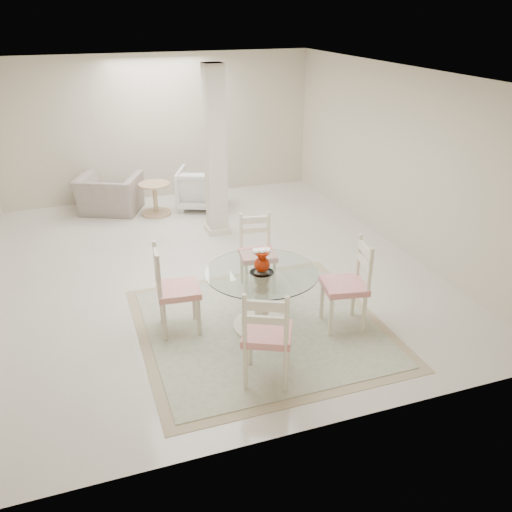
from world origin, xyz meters
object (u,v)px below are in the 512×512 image
object	(u,v)px
dining_chair_north	(257,247)
dining_chair_west	(171,284)
dining_chair_east	(351,278)
column	(215,153)
red_vase	(262,261)
armchair_white	(201,188)
side_table	(155,200)
recliner_taupe	(110,194)
dining_chair_south	(267,330)
dining_table	(262,300)

from	to	relation	value
dining_chair_north	dining_chair_west	bearing A→B (deg)	-142.31
dining_chair_east	column	bearing A→B (deg)	-158.25
red_vase	armchair_white	distance (m)	4.37
red_vase	side_table	xyz separation A→B (m)	(-0.52, 4.24, -0.61)
dining_chair_east	side_table	distance (m)	4.78
dining_chair_north	dining_chair_west	world-z (taller)	dining_chair_west
dining_chair_north	dining_chair_west	distance (m)	1.45
column	dining_chair_north	bearing A→B (deg)	-90.96
dining_chair_east	recliner_taupe	world-z (taller)	dining_chair_east
dining_chair_east	dining_chair_north	world-z (taller)	dining_chair_east
dining_chair_south	armchair_white	world-z (taller)	dining_chair_south
recliner_taupe	column	bearing A→B (deg)	160.34
dining_chair_east	recliner_taupe	size ratio (longest dim) A/B	1.12
column	red_vase	distance (m)	3.11
armchair_white	column	bearing A→B (deg)	111.73
red_vase	dining_chair_south	size ratio (longest dim) A/B	0.24
red_vase	dining_chair_west	bearing A→B (deg)	164.46
red_vase	dining_chair_north	xyz separation A→B (m)	(0.28, 0.98, -0.28)
column	red_vase	bearing A→B (deg)	-95.90
dining_chair_north	dining_chair_south	world-z (taller)	dining_chair_south
red_vase	dining_chair_east	size ratio (longest dim) A/B	0.24
dining_chair_east	dining_chair_west	xyz separation A→B (m)	(-1.97, 0.56, -0.00)
dining_chair_north	side_table	xyz separation A→B (m)	(-0.80, 3.26, -0.32)
dining_chair_north	dining_chair_east	bearing A→B (deg)	-52.29
column	dining_chair_south	size ratio (longest dim) A/B	2.26
dining_table	recliner_taupe	distance (m)	4.80
column	dining_chair_east	size ratio (longest dim) A/B	2.26
column	side_table	distance (m)	1.80
dining_chair_north	dining_chair_south	size ratio (longest dim) A/B	0.94
column	recliner_taupe	distance (m)	2.45
column	dining_chair_south	distance (m)	4.15
column	dining_chair_south	xyz separation A→B (m)	(-0.62, -4.04, -0.72)
recliner_taupe	side_table	world-z (taller)	recliner_taupe
side_table	dining_chair_south	bearing A→B (deg)	-87.67
red_vase	dining_chair_west	xyz separation A→B (m)	(-0.99, 0.27, -0.25)
red_vase	recliner_taupe	world-z (taller)	red_vase
dining_table	red_vase	bearing A→B (deg)	84.29
dining_table	side_table	distance (m)	4.27
dining_chair_west	armchair_white	world-z (taller)	dining_chair_west
dining_chair_north	recliner_taupe	world-z (taller)	dining_chair_north
column	dining_chair_west	bearing A→B (deg)	-115.09
column	dining_chair_east	xyz separation A→B (m)	(0.67, -3.35, -0.72)
dining_table	side_table	bearing A→B (deg)	96.95
dining_chair_west	dining_chair_east	bearing A→B (deg)	-100.61
red_vase	dining_chair_south	distance (m)	1.06
dining_chair_north	armchair_white	xyz separation A→B (m)	(0.07, 3.34, -0.22)
side_table	column	bearing A→B (deg)	-54.70
red_vase	dining_chair_west	distance (m)	1.06
dining_table	armchair_white	distance (m)	4.34
side_table	dining_chair_north	bearing A→B (deg)	-76.23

